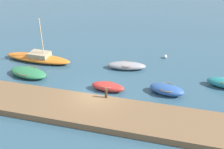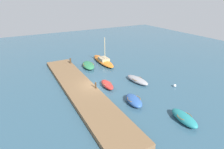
% 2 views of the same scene
% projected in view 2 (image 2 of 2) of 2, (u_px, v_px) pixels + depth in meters
% --- Properties ---
extents(ground_plane, '(84.00, 84.00, 0.00)m').
position_uv_depth(ground_plane, '(96.00, 88.00, 24.58)').
color(ground_plane, '#33566B').
extents(dock_platform, '(24.18, 3.90, 0.53)m').
position_uv_depth(dock_platform, '(81.00, 90.00, 23.50)').
color(dock_platform, brown).
rests_on(dock_platform, ground_plane).
extents(motorboat_green, '(4.32, 2.53, 0.72)m').
position_uv_depth(motorboat_green, '(88.00, 65.00, 31.42)').
color(motorboat_green, '#2D7A4C').
rests_on(motorboat_green, ground_plane).
extents(sailboat_orange, '(7.66, 2.15, 4.85)m').
position_uv_depth(sailboat_orange, '(103.00, 61.00, 33.40)').
color(sailboat_orange, orange).
rests_on(sailboat_orange, ground_plane).
extents(rowboat_teal, '(3.43, 1.72, 0.82)m').
position_uv_depth(rowboat_teal, '(184.00, 118.00, 17.90)').
color(rowboat_teal, teal).
rests_on(rowboat_teal, ground_plane).
extents(rowboat_blue, '(3.20, 1.93, 0.82)m').
position_uv_depth(rowboat_blue, '(134.00, 100.00, 20.87)').
color(rowboat_blue, '#2D569E').
rests_on(rowboat_blue, ground_plane).
extents(rowboat_grey, '(4.09, 1.89, 0.72)m').
position_uv_depth(rowboat_grey, '(137.00, 80.00, 25.99)').
color(rowboat_grey, '#939399').
rests_on(rowboat_grey, ground_plane).
extents(dinghy_red, '(3.05, 1.30, 0.78)m').
position_uv_depth(dinghy_red, '(107.00, 85.00, 24.57)').
color(dinghy_red, '#B72D28').
rests_on(dinghy_red, ground_plane).
extents(mooring_post_west, '(0.28, 0.28, 0.87)m').
position_uv_depth(mooring_post_west, '(70.00, 61.00, 31.70)').
color(mooring_post_west, '#47331E').
rests_on(mooring_post_west, dock_platform).
extents(mooring_post_mid_west, '(0.22, 0.22, 0.80)m').
position_uv_depth(mooring_post_mid_west, '(96.00, 85.00, 23.21)').
color(mooring_post_mid_west, '#47331E').
rests_on(mooring_post_mid_west, dock_platform).
extents(marker_buoy, '(0.39, 0.39, 0.39)m').
position_uv_depth(marker_buoy, '(175.00, 86.00, 24.74)').
color(marker_buoy, silver).
rests_on(marker_buoy, ground_plane).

